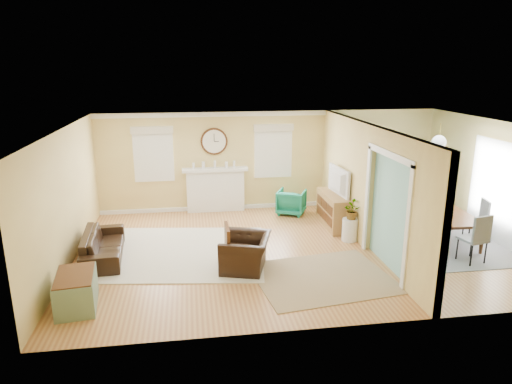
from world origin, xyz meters
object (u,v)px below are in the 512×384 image
sofa (103,245)px  green_chair (291,202)px  dining_table (444,226)px  eames_chair (246,253)px  credenza (334,210)px

sofa → green_chair: (4.36, 2.22, 0.04)m
dining_table → eames_chair: bearing=102.7°
eames_chair → sofa: bearing=-91.7°
eames_chair → green_chair: eames_chair is taller
green_chair → credenza: (0.79, -1.08, 0.08)m
sofa → green_chair: size_ratio=2.69×
eames_chair → credenza: (2.38, 2.06, 0.07)m
sofa → dining_table: 7.27m
credenza → dining_table: 2.46m
sofa → eames_chair: size_ratio=1.87×
sofa → eames_chair: (2.77, -0.91, 0.05)m
green_chair → dining_table: dining_table is taller
green_chair → credenza: size_ratio=0.50×
credenza → dining_table: credenza is taller
eames_chair → credenza: credenza is taller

